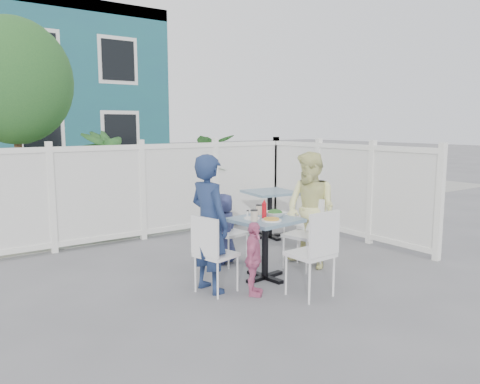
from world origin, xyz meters
TOP-DOWN VIEW (x-y plane):
  - ground at (0.00, 0.00)m, footprint 80.00×80.00m
  - near_sidewalk at (0.00, 3.80)m, footprint 24.00×2.60m
  - street at (0.00, 7.50)m, footprint 24.00×5.00m
  - far_sidewalk at (0.00, 10.60)m, footprint 24.00×1.60m
  - fence_back at (0.10, 2.40)m, footprint 5.86×0.08m
  - fence_right at (3.00, 0.60)m, footprint 0.08×3.66m
  - tree at (-1.60, 3.30)m, footprint 1.80×1.62m
  - potted_shrub_a at (-0.24, 3.10)m, footprint 1.30×1.30m
  - potted_shrub_b at (1.95, 3.00)m, footprint 1.96×2.01m
  - main_table at (0.50, -0.40)m, footprint 0.81×0.81m
  - spare_table at (1.92, 1.26)m, footprint 0.85×0.85m
  - chair_left at (-0.32, -0.46)m, footprint 0.49×0.50m
  - chair_right at (1.25, -0.34)m, footprint 0.50×0.51m
  - chair_back at (0.49, 0.46)m, footprint 0.46×0.45m
  - chair_near at (0.55, -1.25)m, footprint 0.47×0.45m
  - chair_spare at (1.88, 0.39)m, footprint 0.42×0.41m
  - man at (-0.29, -0.36)m, footprint 0.45×0.62m
  - woman at (1.32, -0.36)m, footprint 0.65×0.80m
  - boy at (0.45, 0.47)m, footprint 0.55×0.44m
  - toddler at (0.04, -0.78)m, footprint 0.50×0.50m
  - plate_main at (0.47, -0.56)m, footprint 0.25×0.25m
  - plate_side at (0.35, -0.33)m, footprint 0.20×0.20m
  - salad_bowl at (0.67, -0.38)m, footprint 0.26×0.26m
  - coffee_cup_a at (0.29, -0.45)m, footprint 0.09×0.09m
  - coffee_cup_b at (0.58, -0.17)m, footprint 0.08×0.08m
  - ketchup_bottle at (0.51, -0.37)m, footprint 0.06×0.06m
  - salt_shaker at (0.39, -0.18)m, footprint 0.03×0.03m
  - pepper_shaker at (0.44, -0.11)m, footprint 0.03×0.03m

SIDE VIEW (x-z plane):
  - ground at x=0.00m, z-range 0.00..0.00m
  - street at x=0.00m, z-range 0.00..0.01m
  - near_sidewalk at x=0.00m, z-range 0.00..0.01m
  - far_sidewalk at x=0.00m, z-range 0.00..0.01m
  - toddler at x=0.04m, z-range 0.00..0.85m
  - boy at x=0.45m, z-range 0.00..0.98m
  - chair_spare at x=1.88m, z-range 0.07..0.92m
  - chair_back at x=0.49m, z-range 0.07..0.97m
  - chair_left at x=-0.32m, z-range 0.07..0.98m
  - chair_right at x=1.25m, z-range 0.08..1.02m
  - chair_near at x=0.55m, z-range 0.08..1.08m
  - main_table at x=0.50m, z-range 0.21..0.99m
  - spare_table at x=1.92m, z-range 0.22..1.03m
  - plate_side at x=0.35m, z-range 0.77..0.79m
  - plate_main at x=0.47m, z-range 0.77..0.79m
  - woman at x=1.32m, z-range 0.00..1.57m
  - fence_right at x=3.00m, z-range -0.02..1.58m
  - fence_back at x=0.10m, z-range -0.02..1.58m
  - man at x=-0.29m, z-range 0.00..1.60m
  - salad_bowl at x=0.67m, z-range 0.77..0.84m
  - salt_shaker at x=0.39m, z-range 0.77..0.84m
  - pepper_shaker at x=0.44m, z-range 0.77..0.84m
  - coffee_cup_b at x=0.58m, z-range 0.77..0.90m
  - coffee_cup_a at x=0.29m, z-range 0.77..0.90m
  - potted_shrub_b at x=1.95m, z-range 0.00..1.70m
  - ketchup_bottle at x=0.51m, z-range 0.77..0.96m
  - potted_shrub_a at x=-0.24m, z-range 0.00..1.82m
  - tree at x=-1.60m, z-range 0.80..4.39m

